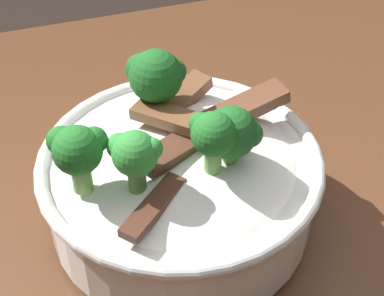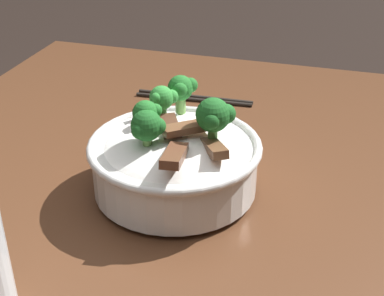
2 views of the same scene
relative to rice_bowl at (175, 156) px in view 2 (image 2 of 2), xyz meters
name	(u,v)px [view 2 (image 2 of 2)]	position (x,y,z in m)	size (l,w,h in m)	color
dining_table	(132,273)	(0.06, -0.05, -0.17)	(1.23, 0.88, 0.82)	#56331E
rice_bowl	(175,156)	(0.00, 0.00, 0.00)	(0.24, 0.24, 0.15)	white
chopsticks_pair	(194,98)	(-0.31, -0.06, -0.05)	(0.03, 0.23, 0.01)	#28231E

